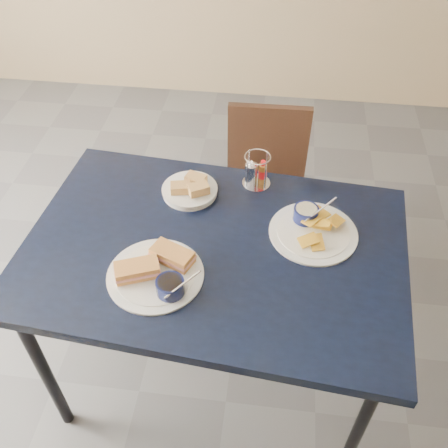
# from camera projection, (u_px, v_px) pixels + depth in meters

# --- Properties ---
(ground) EXTENTS (6.00, 6.00, 0.00)m
(ground) POSITION_uv_depth(u_px,v_px,m) (226.00, 402.00, 2.10)
(ground) COLOR #4C4C51
(ground) RESTS_ON ground
(dining_table) EXTENTS (1.38, 0.98, 0.75)m
(dining_table) POSITION_uv_depth(u_px,v_px,m) (214.00, 257.00, 1.76)
(dining_table) COLOR black
(dining_table) RESTS_ON ground
(chair_far) EXTENTS (0.39, 0.37, 0.81)m
(chair_far) POSITION_uv_depth(u_px,v_px,m) (266.00, 179.00, 2.42)
(chair_far) COLOR black
(chair_far) RESTS_ON ground
(sandwich_plate) EXTENTS (0.32, 0.32, 0.12)m
(sandwich_plate) POSITION_uv_depth(u_px,v_px,m) (158.00, 271.00, 1.61)
(sandwich_plate) COLOR white
(sandwich_plate) RESTS_ON dining_table
(plantain_plate) EXTENTS (0.31, 0.31, 0.12)m
(plantain_plate) POSITION_uv_depth(u_px,v_px,m) (312.00, 226.00, 1.76)
(plantain_plate) COLOR white
(plantain_plate) RESTS_ON dining_table
(bread_basket) EXTENTS (0.21, 0.21, 0.07)m
(bread_basket) POSITION_uv_depth(u_px,v_px,m) (190.00, 189.00, 1.90)
(bread_basket) COLOR white
(bread_basket) RESTS_ON dining_table
(condiment_caddy) EXTENTS (0.11, 0.11, 0.14)m
(condiment_caddy) POSITION_uv_depth(u_px,v_px,m) (256.00, 172.00, 1.92)
(condiment_caddy) COLOR silver
(condiment_caddy) RESTS_ON dining_table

